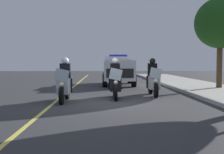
{
  "coord_description": "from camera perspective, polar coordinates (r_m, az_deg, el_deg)",
  "views": [
    {
      "loc": [
        10.49,
        -0.39,
        1.51
      ],
      "look_at": [
        -1.42,
        0.0,
        0.9
      ],
      "focal_mm": 45.19,
      "sensor_mm": 36.0,
      "label": 1
    }
  ],
  "objects": [
    {
      "name": "police_motorcycle_lead_right",
      "position": [
        11.85,
        0.65,
        -0.99
      ],
      "size": [
        2.14,
        0.56,
        1.72
      ],
      "color": "black",
      "rests_on": "ground"
    },
    {
      "name": "curb_strip",
      "position": [
        11.36,
        19.47,
        -4.5
      ],
      "size": [
        48.0,
        0.24,
        0.15
      ],
      "primitive_type": "cube",
      "color": "#9E9B93",
      "rests_on": "ground"
    },
    {
      "name": "police_motorcycle_lead_left",
      "position": [
        11.02,
        -9.56,
        -1.33
      ],
      "size": [
        2.14,
        0.56,
        1.72
      ],
      "color": "black",
      "rests_on": "ground"
    },
    {
      "name": "tree_far_back",
      "position": [
        17.22,
        21.05,
        10.08
      ],
      "size": [
        2.86,
        2.86,
        5.05
      ],
      "color": "#4C3823",
      "rests_on": "sidewalk_strip"
    },
    {
      "name": "lane_stripe_center",
      "position": [
        10.75,
        -11.69,
        -5.18
      ],
      "size": [
        48.0,
        0.12,
        0.01
      ],
      "primitive_type": "cube",
      "color": "#E0D14C",
      "rests_on": "ground"
    },
    {
      "name": "police_motorcycle_trailing",
      "position": [
        12.92,
        8.3,
        -0.7
      ],
      "size": [
        2.14,
        0.56,
        1.72
      ],
      "color": "black",
      "rests_on": "ground"
    },
    {
      "name": "ground_plane",
      "position": [
        10.6,
        0.25,
        -5.26
      ],
      "size": [
        80.0,
        80.0,
        0.0
      ],
      "primitive_type": "plane",
      "color": "#333335"
    },
    {
      "name": "police_suv",
      "position": [
        18.99,
        1.27,
        1.59
      ],
      "size": [
        4.93,
        2.13,
        2.05
      ],
      "color": "silver",
      "rests_on": "ground"
    }
  ]
}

